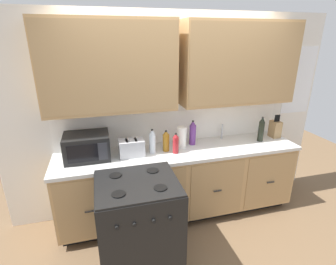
# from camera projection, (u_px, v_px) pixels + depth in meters

# --- Properties ---
(ground_plane) EXTENTS (8.00, 8.00, 0.00)m
(ground_plane) POSITION_uv_depth(u_px,v_px,m) (187.00, 228.00, 3.12)
(ground_plane) COLOR brown
(wall_unit) EXTENTS (4.09, 0.40, 2.46)m
(wall_unit) POSITION_uv_depth(u_px,v_px,m) (177.00, 85.00, 2.99)
(wall_unit) COLOR white
(wall_unit) RESTS_ON ground_plane
(counter_run) EXTENTS (2.92, 0.64, 0.91)m
(counter_run) POSITION_uv_depth(u_px,v_px,m) (180.00, 182.00, 3.22)
(counter_run) COLOR black
(counter_run) RESTS_ON ground_plane
(stove_range) EXTENTS (0.76, 0.68, 0.95)m
(stove_range) POSITION_uv_depth(u_px,v_px,m) (139.00, 224.00, 2.50)
(stove_range) COLOR black
(stove_range) RESTS_ON ground_plane
(microwave) EXTENTS (0.48, 0.37, 0.28)m
(microwave) POSITION_uv_depth(u_px,v_px,m) (87.00, 146.00, 2.82)
(microwave) COLOR black
(microwave) RESTS_ON counter_run
(toaster) EXTENTS (0.28, 0.18, 0.19)m
(toaster) POSITION_uv_depth(u_px,v_px,m) (132.00, 148.00, 2.90)
(toaster) COLOR #B7B7BC
(toaster) RESTS_ON counter_run
(knife_block) EXTENTS (0.11, 0.14, 0.31)m
(knife_block) POSITION_uv_depth(u_px,v_px,m) (275.00, 129.00, 3.44)
(knife_block) COLOR #9C794E
(knife_block) RESTS_ON counter_run
(sink_faucet) EXTENTS (0.02, 0.02, 0.20)m
(sink_faucet) POSITION_uv_depth(u_px,v_px,m) (222.00, 131.00, 3.38)
(sink_faucet) COLOR #B2B5BA
(sink_faucet) RESTS_ON counter_run
(paper_towel_roll) EXTENTS (0.12, 0.12, 0.26)m
(paper_towel_roll) POSITION_uv_depth(u_px,v_px,m) (182.00, 137.00, 3.11)
(paper_towel_roll) COLOR white
(paper_towel_roll) RESTS_ON counter_run
(bottle_dark) EXTENTS (0.07, 0.07, 0.32)m
(bottle_dark) POSITION_uv_depth(u_px,v_px,m) (261.00, 129.00, 3.29)
(bottle_dark) COLOR black
(bottle_dark) RESTS_ON counter_run
(bottle_amber) EXTENTS (0.08, 0.08, 0.25)m
(bottle_amber) POSITION_uv_depth(u_px,v_px,m) (166.00, 141.00, 3.01)
(bottle_amber) COLOR #9E6619
(bottle_amber) RESTS_ON counter_run
(bottle_clear) EXTENTS (0.07, 0.07, 0.29)m
(bottle_clear) POSITION_uv_depth(u_px,v_px,m) (152.00, 141.00, 2.96)
(bottle_clear) COLOR silver
(bottle_clear) RESTS_ON counter_run
(bottle_violet) EXTENTS (0.08, 0.08, 0.31)m
(bottle_violet) POSITION_uv_depth(u_px,v_px,m) (193.00, 133.00, 3.19)
(bottle_violet) COLOR #663384
(bottle_violet) RESTS_ON counter_run
(bottle_red) EXTENTS (0.07, 0.07, 0.24)m
(bottle_red) POSITION_uv_depth(u_px,v_px,m) (176.00, 143.00, 2.96)
(bottle_red) COLOR maroon
(bottle_red) RESTS_ON counter_run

